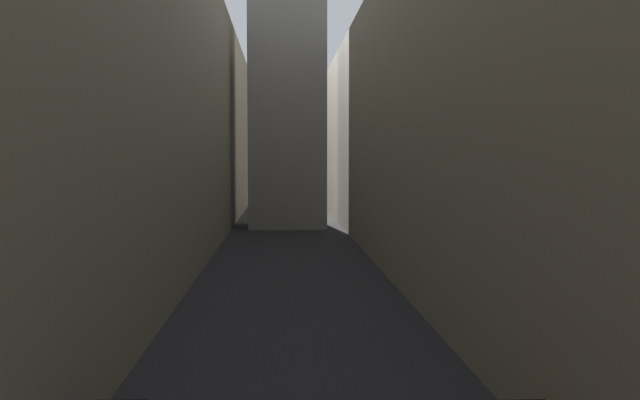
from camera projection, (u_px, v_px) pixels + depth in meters
ground_plane at (291, 263)px, 45.07m from camera, size 264.00×264.00×0.00m
building_block_left at (127, 108)px, 45.83m from camera, size 10.96×108.00×20.60m
building_block_right at (472, 124)px, 47.24m from camera, size 14.28×108.00×18.57m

